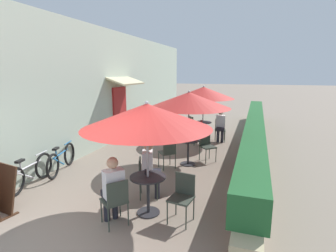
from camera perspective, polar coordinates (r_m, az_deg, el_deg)
name	(u,v)px	position (r m, az deg, el deg)	size (l,w,h in m)	color
cafe_facade_wall	(123,87)	(11.12, -9.83, 8.47)	(0.98, 14.37, 4.20)	#B2C1AD
planter_hedge	(254,132)	(10.03, 18.28, -1.24)	(0.60, 13.37, 1.01)	tan
patio_table_near	(148,188)	(5.11, -4.36, -13.37)	(0.68, 0.68, 0.75)	#28282D
patio_umbrella_near	(147,116)	(4.69, -4.62, 2.20)	(2.36, 2.36, 2.17)	#B7B7BC
cafe_chair_near_left	(145,174)	(5.73, -5.00, -10.44)	(0.52, 0.52, 0.87)	#384238
seated_patron_near_left	(150,167)	(5.67, -3.89, -8.83)	(0.49, 0.45, 1.25)	#23232D
cafe_chair_near_right	(116,199)	(4.78, -11.34, -15.29)	(0.56, 0.56, 0.87)	#384238
seated_patron_near_right	(113,187)	(4.81, -11.93, -12.94)	(0.51, 0.50, 1.25)	#23232D
cafe_chair_near_back	(183,194)	(4.88, 3.21, -14.50)	(0.45, 0.45, 0.87)	#384238
coffee_cup_near	(146,172)	(5.11, -4.79, -9.89)	(0.07, 0.07, 0.09)	#232328
patio_table_mid	(188,148)	(7.68, 4.41, -4.72)	(0.68, 0.68, 0.75)	#28282D
patio_umbrella_mid	(189,100)	(7.41, 4.57, 5.64)	(2.36, 2.36, 2.17)	#B7B7BC
cafe_chair_mid_left	(207,144)	(8.08, 8.39, -3.93)	(0.57, 0.57, 0.87)	#384238
cafe_chair_mid_right	(168,151)	(7.32, 0.00, -5.45)	(0.57, 0.57, 0.87)	#384238
coffee_cup_mid	(193,138)	(7.64, 5.57, -2.62)	(0.07, 0.07, 0.09)	white
patio_table_far	(203,128)	(10.43, 7.54, -0.43)	(0.68, 0.68, 0.75)	#28282D
patio_umbrella_far	(204,93)	(10.24, 7.75, 7.20)	(2.36, 2.36, 2.17)	#B7B7BC
cafe_chair_far_left	(220,128)	(10.51, 11.27, -0.42)	(0.46, 0.46, 0.87)	#384238
seated_patron_far_left	(220,124)	(10.37, 11.33, 0.38)	(0.38, 0.45, 1.25)	#23232D
cafe_chair_far_right	(193,125)	(10.99, 5.51, 0.27)	(0.56, 0.56, 0.87)	#384238
cafe_chair_far_back	(195,131)	(9.83, 5.83, -1.08)	(0.51, 0.51, 0.87)	#384238
coffee_cup_far	(201,121)	(10.31, 7.27, 1.06)	(0.07, 0.07, 0.09)	#B73D3D
bicycle_leaning	(30,173)	(7.06, -27.85, -8.95)	(0.34, 1.69, 0.75)	black
bicycle_second	(62,159)	(7.73, -22.16, -6.72)	(0.55, 1.65, 0.75)	black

